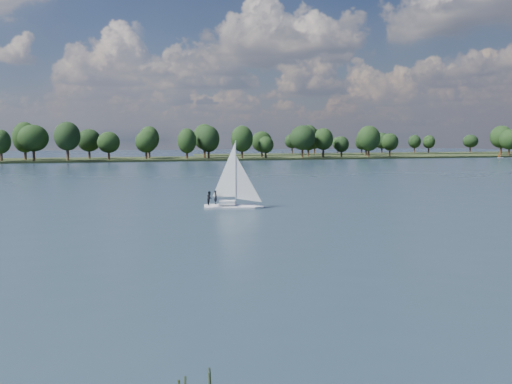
# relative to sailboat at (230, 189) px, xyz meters

# --- Properties ---
(ground) EXTENTS (700.00, 700.00, 0.00)m
(ground) POSITION_rel_sailboat_xyz_m (0.20, 57.03, -2.35)
(ground) COLOR #233342
(ground) RESTS_ON ground
(far_shore) EXTENTS (660.00, 40.00, 1.50)m
(far_shore) POSITION_rel_sailboat_xyz_m (0.20, 169.03, -2.35)
(far_shore) COLOR black
(far_shore) RESTS_ON ground
(far_shore_back) EXTENTS (220.00, 30.00, 1.40)m
(far_shore_back) POSITION_rel_sailboat_xyz_m (160.20, 217.03, -2.35)
(far_shore_back) COLOR black
(far_shore_back) RESTS_ON ground
(sailboat) EXTENTS (6.65, 3.54, 8.42)m
(sailboat) POSITION_rel_sailboat_xyz_m (0.00, 0.00, 0.00)
(sailboat) COLOR silver
(sailboat) RESTS_ON ground
(dinghy_orange) EXTENTS (2.66, 1.28, 4.11)m
(dinghy_orange) POSITION_rel_sailboat_xyz_m (173.02, 144.24, -1.38)
(dinghy_orange) COLOR silver
(dinghy_orange) RESTS_ON ground
(treeline) EXTENTS (562.61, 74.09, 18.46)m
(treeline) POSITION_rel_sailboat_xyz_m (-5.10, 164.69, 5.71)
(treeline) COLOR black
(treeline) RESTS_ON ground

